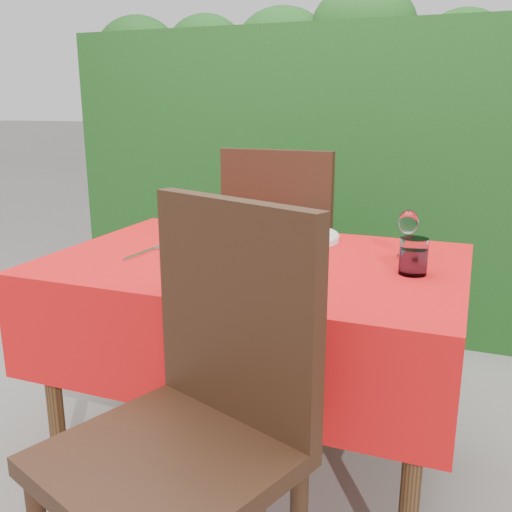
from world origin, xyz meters
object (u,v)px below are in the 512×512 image
(wine_glass, at_px, (408,224))
(pizza_plate, at_px, (240,255))
(water_glass, at_px, (413,258))
(fork, at_px, (140,254))
(pasta_plate, at_px, (298,232))
(chair_far, at_px, (284,251))
(chair_near, at_px, (200,405))

(wine_glass, bearing_deg, pizza_plate, -148.65)
(water_glass, bearing_deg, fork, -173.26)
(fork, bearing_deg, pasta_plate, 48.22)
(wine_glass, bearing_deg, water_glass, -77.85)
(water_glass, bearing_deg, wine_glass, 102.15)
(chair_far, relative_size, pizza_plate, 2.37)
(chair_far, xyz_separation_m, pasta_plate, (0.18, -0.40, 0.18))
(pizza_plate, height_order, water_glass, water_glass)
(chair_far, bearing_deg, pizza_plate, 99.10)
(pasta_plate, bearing_deg, pizza_plate, -99.91)
(pasta_plate, relative_size, water_glass, 2.78)
(chair_near, distance_m, chair_far, 1.31)
(chair_far, xyz_separation_m, wine_glass, (0.57, -0.50, 0.26))
(pasta_plate, height_order, wine_glass, wine_glass)
(chair_near, xyz_separation_m, fork, (-0.46, 0.51, 0.17))
(chair_far, distance_m, fork, 0.82)
(chair_near, distance_m, water_glass, 0.74)
(chair_far, xyz_separation_m, water_glass, (0.60, -0.68, 0.20))
(pizza_plate, xyz_separation_m, fork, (-0.34, -0.01, -0.03))
(pizza_plate, bearing_deg, chair_far, 98.62)
(pizza_plate, height_order, fork, pizza_plate)
(pizza_plate, distance_m, wine_glass, 0.53)
(wine_glass, distance_m, fork, 0.85)
(chair_far, relative_size, fork, 4.79)
(water_glass, relative_size, wine_glass, 0.69)
(pizza_plate, bearing_deg, chair_near, -77.02)
(pizza_plate, relative_size, wine_glass, 2.91)
(fork, bearing_deg, chair_near, -42.49)
(chair_near, xyz_separation_m, pizza_plate, (-0.12, 0.52, 0.20))
(chair_far, distance_m, pasta_plate, 0.47)
(chair_far, height_order, wine_glass, chair_far)
(pasta_plate, distance_m, wine_glass, 0.40)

